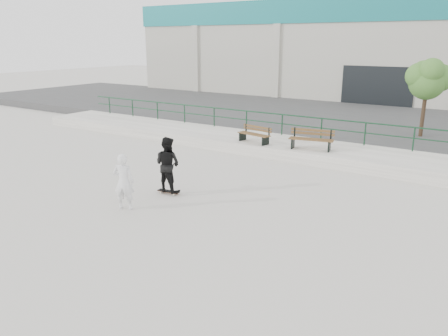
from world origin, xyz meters
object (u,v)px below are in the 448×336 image
Objects in this scene: skateboard at (169,191)px; standing_skater at (168,164)px; tree at (428,78)px; bench_right at (311,139)px; bench_left at (255,134)px; seated_skater at (124,182)px.

standing_skater reaches higher than skateboard.
tree is 4.60× the size of skateboard.
bench_left is at bearing 172.40° from bench_right.
bench_right is 1.04× the size of standing_skater.
bench_left is 8.56m from tree.
skateboard is at bearing 177.88° from standing_skater.
standing_skater is 1.80m from seated_skater.
standing_skater is at bearing -115.76° from tree.
bench_left is at bearing -114.18° from seated_skater.
skateboard is at bearing -75.98° from bench_left.
bench_right is at bearing -122.42° from tree.
seated_skater is (-5.95, -13.70, -2.39)m from tree.
seated_skater is at bearing -104.08° from skateboard.
skateboard is 0.43× the size of standing_skater.
standing_skater is (0.29, -6.34, 0.14)m from bench_left.
seated_skater reaches higher than bench_right.
tree is at bearing -138.28° from seated_skater.
skateboard is (0.29, -6.34, -0.80)m from bench_left.
skateboard is at bearing -121.66° from bench_right.
tree reaches higher than bench_right.
seated_skater is (-0.20, -1.79, 0.79)m from skateboard.
bench_right reaches higher than skateboard.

